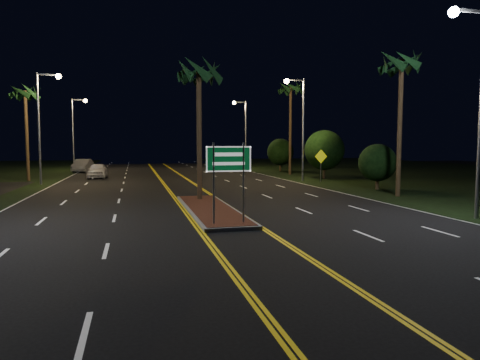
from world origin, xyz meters
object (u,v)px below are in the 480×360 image
object	(u,v)px
car_far	(83,165)
highway_sign	(229,167)
streetlight_left_mid	(44,115)
streetlight_right_mid	(299,117)
median_island	(210,209)
streetlight_right_far	(243,126)
streetlight_left_far	(76,125)
shrub_mid	(324,150)
shrub_near	(378,163)
palm_median	(199,72)
palm_right_near	(402,64)
shrub_far	(280,152)
streetlight_right_near	(475,88)
car_near	(97,169)
palm_right_far	(291,89)
warning_sign	(321,161)
palm_left_far	(25,93)

from	to	relation	value
car_far	highway_sign	bearing A→B (deg)	-68.43
streetlight_left_mid	streetlight_right_mid	size ratio (longest dim) A/B	1.00
median_island	streetlight_right_far	xyz separation A→B (m)	(10.61, 35.00, 5.57)
streetlight_left_far	shrub_mid	distance (m)	31.85
streetlight_left_mid	shrub_mid	size ratio (longest dim) A/B	1.95
streetlight_left_far	shrub_near	bearing A→B (deg)	-51.21
highway_sign	palm_median	world-z (taller)	palm_median
streetlight_right_mid	palm_right_near	size ratio (longest dim) A/B	0.97
shrub_mid	shrub_far	bearing A→B (deg)	90.95
streetlight_right_near	streetlight_right_far	xyz separation A→B (m)	(0.00, 40.00, 0.00)
streetlight_right_near	car_near	size ratio (longest dim) A/B	1.79
streetlight_left_far	streetlight_right_mid	world-z (taller)	same
palm_right_far	shrub_near	bearing A→B (deg)	-87.49
car_far	shrub_near	bearing A→B (deg)	-41.18
shrub_mid	shrub_far	xyz separation A→B (m)	(-0.20, 12.00, -0.39)
shrub_near	streetlight_left_mid	bearing A→B (deg)	157.48
car_far	streetlight_right_far	bearing A→B (deg)	13.19
warning_sign	shrub_near	bearing A→B (deg)	-83.82
highway_sign	shrub_mid	xyz separation A→B (m)	(14.00, 21.20, 0.32)
highway_sign	car_far	distance (m)	38.32
streetlight_right_mid	shrub_near	size ratio (longest dim) A/B	2.73
streetlight_left_mid	shrub_near	xyz separation A→B (m)	(24.11, -10.00, -3.71)
car_near	warning_sign	distance (m)	21.50
streetlight_right_far	highway_sign	bearing A→B (deg)	-105.15
streetlight_left_far	shrub_near	world-z (taller)	streetlight_left_far
palm_median	warning_sign	xyz separation A→B (m)	(12.14, 10.18, -5.41)
palm_right_near	shrub_far	world-z (taller)	palm_right_near
streetlight_right_far	streetlight_left_far	bearing A→B (deg)	174.62
streetlight_left_far	streetlight_right_far	world-z (taller)	same
streetlight_left_far	palm_median	distance (m)	35.18
streetlight_right_near	shrub_mid	distance (m)	22.45
streetlight_left_mid	palm_right_near	world-z (taller)	palm_right_near
palm_left_far	palm_right_far	bearing A→B (deg)	4.47
streetlight_right_mid	warning_sign	world-z (taller)	streetlight_right_mid
streetlight_left_far	palm_right_far	distance (m)	27.50
streetlight_left_far	car_near	bearing A→B (deg)	-75.64
palm_left_far	shrub_near	size ratio (longest dim) A/B	2.67
streetlight_left_far	streetlight_right_near	distance (m)	47.06
shrub_mid	car_far	bearing A→B (deg)	145.93
streetlight_right_mid	highway_sign	bearing A→B (deg)	-118.93
streetlight_right_far	warning_sign	bearing A→B (deg)	-85.91
palm_left_far	shrub_mid	size ratio (longest dim) A/B	1.90
streetlight_right_near	palm_median	size ratio (longest dim) A/B	1.08
shrub_far	warning_sign	size ratio (longest dim) A/B	1.41
shrub_mid	warning_sign	bearing A→B (deg)	-119.28
palm_median	car_near	world-z (taller)	palm_median
palm_median	shrub_near	world-z (taller)	palm_median
streetlight_left_far	shrub_near	xyz separation A→B (m)	(24.11, -30.00, -3.71)
median_island	streetlight_left_far	bearing A→B (deg)	106.00
palm_right_far	shrub_near	size ratio (longest dim) A/B	3.12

